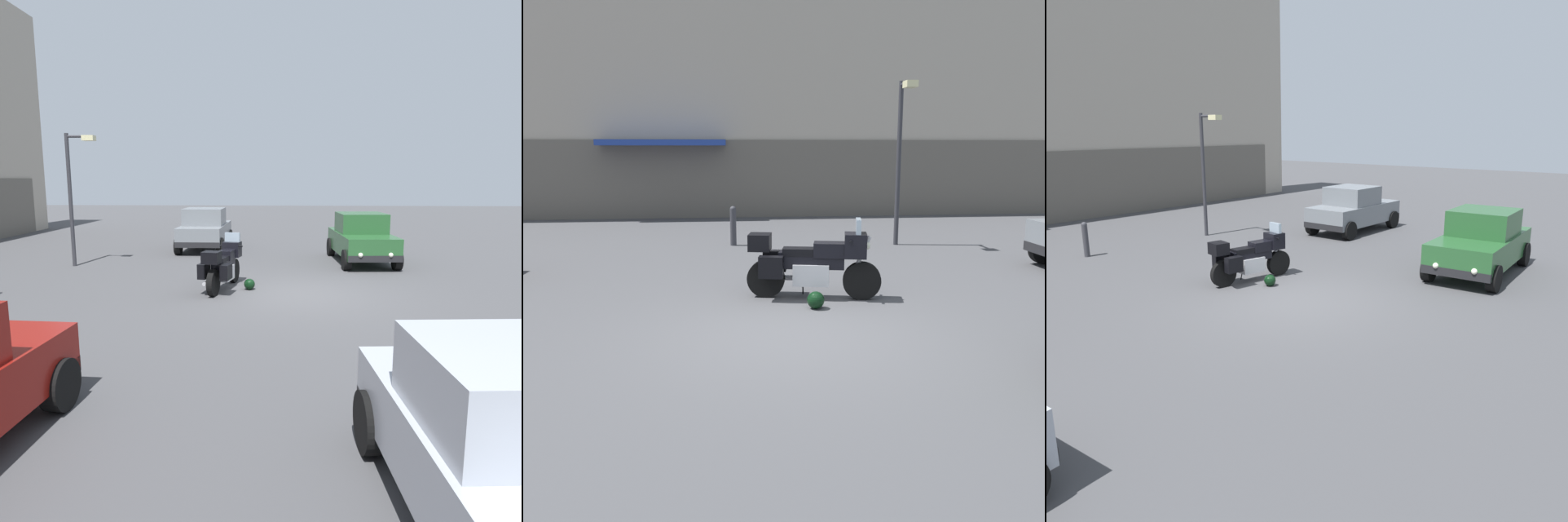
% 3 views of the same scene
% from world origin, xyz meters
% --- Properties ---
extents(ground_plane, '(80.00, 80.00, 0.00)m').
position_xyz_m(ground_plane, '(0.00, 0.00, 0.00)').
color(ground_plane, '#424244').
extents(motorcycle, '(2.24, 0.98, 1.36)m').
position_xyz_m(motorcycle, '(0.48, 1.82, 0.62)').
color(motorcycle, black).
rests_on(motorcycle, ground).
extents(helmet, '(0.28, 0.28, 0.28)m').
position_xyz_m(helmet, '(0.46, 1.16, 0.14)').
color(helmet, black).
rests_on(helmet, ground).
extents(car_hatchback_near, '(3.95, 2.00, 1.64)m').
position_xyz_m(car_hatchback_near, '(4.72, -2.31, 0.81)').
color(car_hatchback_near, '#235128').
rests_on(car_hatchback_near, ground).
extents(car_compact_side, '(3.56, 1.92, 1.56)m').
position_xyz_m(car_compact_side, '(-7.96, -1.38, 0.77)').
color(car_compact_side, '#9EA3AD').
rests_on(car_compact_side, ground).
extents(car_wagon_end, '(3.89, 1.80, 1.64)m').
position_xyz_m(car_wagon_end, '(7.44, 3.39, 0.81)').
color(car_wagon_end, slate).
rests_on(car_wagon_end, ground).
extents(streetlamp_curbside, '(0.28, 0.94, 4.15)m').
position_xyz_m(streetlamp_curbside, '(3.57, 6.86, 2.57)').
color(streetlamp_curbside, '#2D2D33').
rests_on(streetlamp_curbside, ground).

